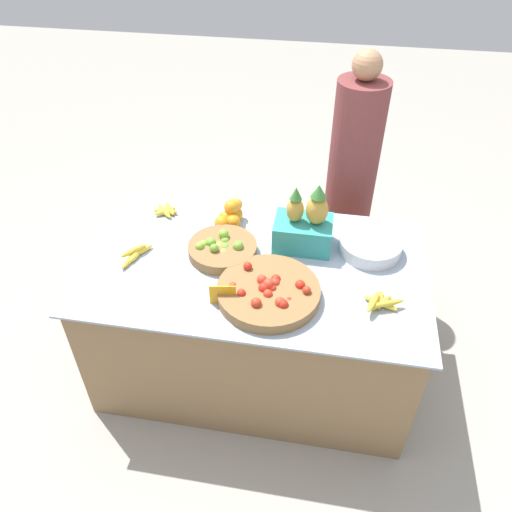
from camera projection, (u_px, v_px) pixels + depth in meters
name	position (u px, v px, depth m)	size (l,w,h in m)	color
ground_plane	(256.00, 361.00, 2.91)	(12.00, 12.00, 0.00)	#A39E93
market_table	(256.00, 317.00, 2.67)	(1.66, 0.99, 0.75)	olive
lime_bowl	(222.00, 249.00, 2.47)	(0.34, 0.34, 0.10)	olive
tomato_basket	(268.00, 291.00, 2.24)	(0.47, 0.47, 0.09)	olive
orange_pile	(231.00, 216.00, 2.65)	(0.13, 0.19, 0.14)	orange
metal_bowl	(370.00, 246.00, 2.48)	(0.31, 0.31, 0.07)	silver
price_sign	(223.00, 295.00, 2.19)	(0.12, 0.03, 0.10)	orange
produce_crate	(305.00, 226.00, 2.46)	(0.29, 0.21, 0.36)	teal
banana_bunch_front_left	(166.00, 211.00, 2.75)	(0.14, 0.16, 0.03)	gold
banana_bunch_front_center	(380.00, 302.00, 2.19)	(0.18, 0.18, 0.06)	gold
banana_bunch_back_center	(135.00, 253.00, 2.45)	(0.13, 0.21, 0.05)	gold
vendor_person	(350.00, 187.00, 3.04)	(0.29, 0.29, 1.52)	brown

